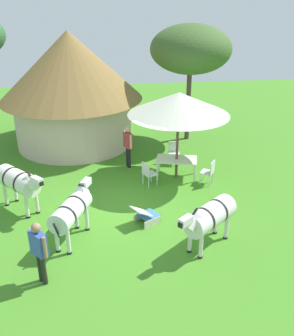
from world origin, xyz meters
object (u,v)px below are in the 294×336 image
object	(u,v)px
standing_watcher	(39,248)
acacia_tree_left_background	(191,49)
patio_chair_east_end	(148,172)
striped_lounge_chair	(146,215)
thatched_hut	(71,85)
zebra_nearest_camera	(19,181)
shade_umbrella	(179,104)
patio_chair_near_lawn	(174,151)
zebra_by_umbrella	(209,217)
guest_beside_umbrella	(128,143)
patio_dining_table	(177,161)
zebra_toward_hut	(72,210)
patio_chair_west_end	(209,171)

from	to	relation	value
standing_watcher	acacia_tree_left_background	xyz separation A→B (m)	(5.64, 9.23, 3.11)
patio_chair_east_end	acacia_tree_left_background	xyz separation A→B (m)	(2.47, 4.57, 3.60)
standing_watcher	striped_lounge_chair	world-z (taller)	standing_watcher
thatched_hut	patio_chair_east_end	xyz separation A→B (m)	(2.76, -4.66, -2.18)
standing_watcher	zebra_nearest_camera	distance (m)	3.67
shade_umbrella	acacia_tree_left_background	bearing A→B (deg)	71.77
thatched_hut	patio_chair_near_lawn	size ratio (longest dim) A/B	6.90
shade_umbrella	thatched_hut	bearing A→B (deg)	133.74
thatched_hut	acacia_tree_left_background	bearing A→B (deg)	-0.95
striped_lounge_chair	zebra_by_umbrella	xyz separation A→B (m)	(1.53, -1.38, 0.69)
shade_umbrella	zebra_nearest_camera	distance (m)	5.92
striped_lounge_chair	guest_beside_umbrella	bearing A→B (deg)	151.13
patio_dining_table	patio_chair_east_end	distance (m)	1.29
patio_chair_east_end	zebra_by_umbrella	world-z (taller)	zebra_by_umbrella
guest_beside_umbrella	standing_watcher	world-z (taller)	guest_beside_umbrella
zebra_nearest_camera	zebra_toward_hut	world-z (taller)	zebra_nearest_camera
thatched_hut	patio_chair_near_lawn	distance (m)	5.41
patio_chair_near_lawn	patio_chair_east_end	bearing A→B (deg)	61.44
zebra_nearest_camera	zebra_by_umbrella	distance (m)	5.97
patio_dining_table	guest_beside_umbrella	bearing A→B (deg)	146.52
zebra_nearest_camera	patio_chair_east_end	bearing A→B (deg)	152.28
striped_lounge_chair	acacia_tree_left_background	size ratio (longest dim) A/B	0.19
shade_umbrella	guest_beside_umbrella	world-z (taller)	shade_umbrella
patio_chair_west_end	patio_chair_near_lawn	distance (m)	2.19
zebra_by_umbrella	zebra_nearest_camera	bearing A→B (deg)	25.09
zebra_nearest_camera	striped_lounge_chair	bearing A→B (deg)	119.04
guest_beside_umbrella	zebra_by_umbrella	size ratio (longest dim) A/B	0.90
standing_watcher	shade_umbrella	bearing A→B (deg)	99.23
patio_chair_west_end	zebra_toward_hut	xyz separation A→B (m)	(-4.73, -2.82, 0.43)
patio_chair_east_end	zebra_nearest_camera	world-z (taller)	zebra_nearest_camera
shade_umbrella	striped_lounge_chair	world-z (taller)	shade_umbrella
zebra_toward_hut	acacia_tree_left_background	bearing A→B (deg)	80.15
patio_chair_near_lawn	shade_umbrella	bearing A→B (deg)	90.00
patio_chair_west_end	patio_chair_east_end	bearing A→B (deg)	120.01
zebra_nearest_camera	zebra_toward_hut	bearing A→B (deg)	90.10
shade_umbrella	acacia_tree_left_background	size ratio (longest dim) A/B	0.70
thatched_hut	patio_chair_west_end	world-z (taller)	thatched_hut
striped_lounge_chair	patio_chair_west_end	bearing A→B (deg)	99.31
patio_chair_west_end	patio_chair_near_lawn	world-z (taller)	same
patio_dining_table	standing_watcher	xyz separation A→B (m)	(-4.32, -5.23, 0.35)
patio_chair_east_end	zebra_by_umbrella	bearing A→B (deg)	-9.17
shade_umbrella	striped_lounge_chair	size ratio (longest dim) A/B	3.75
patio_chair_west_end	zebra_toward_hut	world-z (taller)	zebra_toward_hut
patio_chair_east_end	zebra_toward_hut	xyz separation A→B (m)	(-2.51, -2.98, 0.43)
patio_chair_east_end	guest_beside_umbrella	distance (m)	1.86
thatched_hut	zebra_nearest_camera	world-z (taller)	thatched_hut
zebra_nearest_camera	zebra_toward_hut	xyz separation A→B (m)	(1.71, -1.83, -0.07)
patio_dining_table	zebra_nearest_camera	distance (m)	5.65
shade_umbrella	zebra_toward_hut	xyz separation A→B (m)	(-3.66, -3.54, -1.90)
zebra_nearest_camera	acacia_tree_left_background	bearing A→B (deg)	177.59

